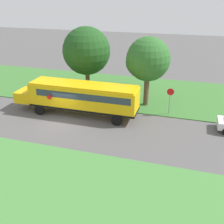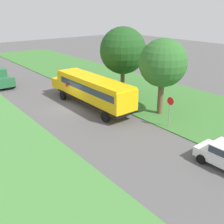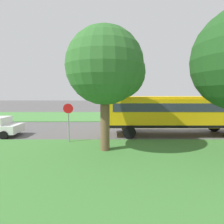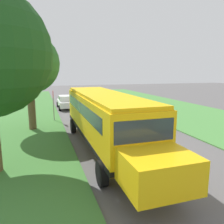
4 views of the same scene
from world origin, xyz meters
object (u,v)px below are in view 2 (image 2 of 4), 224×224
at_px(school_bus, 92,89).
at_px(oak_tree_roadside_mid, 162,64).
at_px(oak_tree_beside_bus, 124,50).
at_px(stop_sign, 170,109).
at_px(pickup_truck, 0,78).

height_order(school_bus, oak_tree_roadside_mid, oak_tree_roadside_mid).
height_order(oak_tree_beside_bus, stop_sign, oak_tree_beside_bus).
relative_size(oak_tree_roadside_mid, stop_sign, 2.62).
distance_m(oak_tree_beside_bus, stop_sign, 10.58).
bearing_deg(oak_tree_roadside_mid, pickup_truck, -65.21).
bearing_deg(pickup_truck, school_bus, 109.41).
bearing_deg(oak_tree_roadside_mid, school_bus, -53.39).
height_order(school_bus, stop_sign, school_bus).
distance_m(oak_tree_beside_bus, oak_tree_roadside_mid, 6.88).
bearing_deg(school_bus, oak_tree_roadside_mid, 126.61).
relative_size(school_bus, oak_tree_beside_bus, 1.60).
xyz_separation_m(school_bus, oak_tree_beside_bus, (-5.39, -1.25, 3.31)).
xyz_separation_m(school_bus, oak_tree_roadside_mid, (-4.08, 5.49, 2.94)).
xyz_separation_m(oak_tree_beside_bus, oak_tree_roadside_mid, (1.31, 6.74, -0.38)).
bearing_deg(oak_tree_beside_bus, stop_sign, 72.16).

